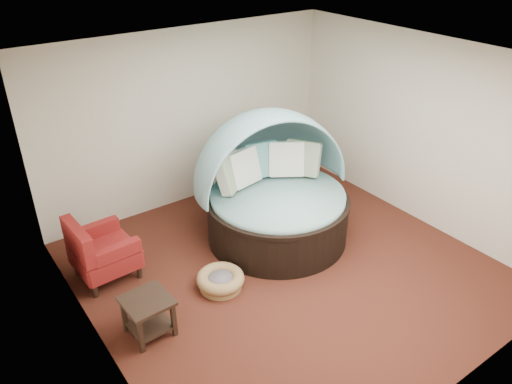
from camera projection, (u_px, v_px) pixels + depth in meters
floor at (286, 269)px, 6.76m from camera, size 5.00×5.00×0.00m
wall_back at (189, 118)px, 7.85m from camera, size 5.00×0.00×5.00m
wall_front at (472, 285)px, 4.31m from camera, size 5.00×0.00×5.00m
wall_left at (88, 247)px, 4.80m from camera, size 0.00×5.00×5.00m
wall_right at (421, 132)px, 7.36m from camera, size 0.00×5.00×5.00m
ceiling at (294, 62)px, 5.40m from camera, size 5.00×5.00×0.00m
canopy_daybed at (274, 181)px, 7.11m from camera, size 2.47×2.41×1.88m
pet_basket at (220, 280)px, 6.37m from camera, size 0.74×0.74×0.21m
red_armchair at (100, 251)px, 6.41m from camera, size 0.80×0.80×0.89m
side_table at (148, 311)px, 5.58m from camera, size 0.53×0.53×0.49m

